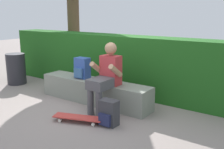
% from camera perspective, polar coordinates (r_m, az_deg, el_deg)
% --- Properties ---
extents(ground_plane, '(24.00, 24.00, 0.00)m').
position_cam_1_polar(ground_plane, '(4.87, -6.71, -7.14)').
color(ground_plane, gray).
extents(bench_main, '(2.34, 0.46, 0.44)m').
position_cam_1_polar(bench_main, '(5.08, -3.84, -3.60)').
color(bench_main, gray).
rests_on(bench_main, ground).
extents(person_skater, '(0.49, 0.62, 1.19)m').
position_cam_1_polar(person_skater, '(4.55, -1.33, -0.11)').
color(person_skater, '#B73338').
rests_on(person_skater, ground).
extents(skateboard_near_person, '(0.82, 0.46, 0.09)m').
position_cam_1_polar(skateboard_near_person, '(4.25, -7.33, -9.21)').
color(skateboard_near_person, '#BC3833').
rests_on(skateboard_near_person, ground).
extents(backpack_on_bench, '(0.28, 0.23, 0.40)m').
position_cam_1_polar(backpack_on_bench, '(5.16, -6.48, 1.34)').
color(backpack_on_bench, '#2D4C99').
rests_on(backpack_on_bench, bench_main).
extents(backpack_on_ground, '(0.28, 0.23, 0.40)m').
position_cam_1_polar(backpack_on_ground, '(4.07, -0.73, -8.33)').
color(backpack_on_ground, '#333338').
rests_on(backpack_on_ground, ground).
extents(hedge_row, '(5.94, 0.58, 1.22)m').
position_cam_1_polar(hedge_row, '(5.78, 0.84, 2.48)').
color(hedge_row, '#1D5419').
rests_on(hedge_row, ground).
extents(trash_bin, '(0.44, 0.44, 0.73)m').
position_cam_1_polar(trash_bin, '(6.75, -19.96, 1.16)').
color(trash_bin, '#232328').
rests_on(trash_bin, ground).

